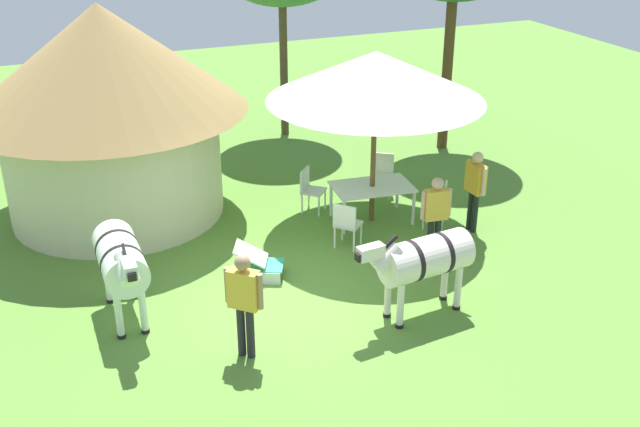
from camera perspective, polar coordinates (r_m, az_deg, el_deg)
ground_plane at (r=12.53m, az=-2.53°, el=-6.06°), size 36.00×36.00×0.00m
thatched_hut at (r=15.09m, az=-15.76°, el=8.25°), size 5.36×5.36×4.16m
shade_umbrella at (r=14.02m, az=4.24°, el=10.32°), size 4.08×4.08×3.38m
patio_dining_table at (r=14.76m, az=3.96°, el=1.85°), size 1.63×1.11×0.74m
patio_chair_east_end at (r=16.01m, az=4.73°, el=3.17°), size 0.60×0.60×0.90m
patio_chair_near_lawn at (r=15.19m, az=-0.79°, el=2.01°), size 0.61×0.61×0.90m
patio_chair_near_hut at (r=13.71m, az=2.01°, el=-0.67°), size 0.61×0.61×0.90m
patio_chair_west_end at (r=14.70m, az=8.98°, el=0.87°), size 0.60×0.60×0.90m
guest_beside_umbrella at (r=13.33m, az=8.73°, el=0.22°), size 0.56×0.25×1.56m
guest_behind_table at (r=14.49m, az=11.64°, el=2.19°), size 0.22×0.58×1.60m
standing_watcher at (r=10.61m, az=-5.75°, el=-6.27°), size 0.46×0.45×1.64m
striped_lounge_chair at (r=12.93m, az=-4.50°, el=-3.79°), size 0.96×0.82×0.60m
zebra_nearest_camera at (r=11.62m, az=7.74°, el=-3.42°), size 2.12×0.79×1.52m
zebra_by_umbrella at (r=11.76m, az=-14.80°, el=-3.46°), size 0.67×2.12×1.57m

